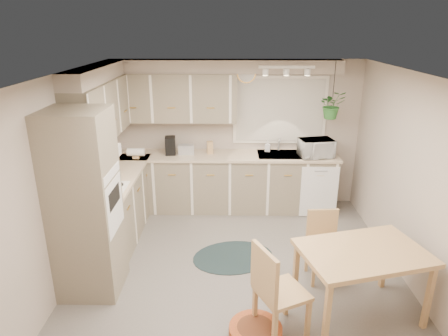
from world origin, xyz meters
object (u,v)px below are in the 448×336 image
at_px(microwave, 316,146).
at_px(braided_rug, 233,257).
at_px(chair_left, 282,290).
at_px(dining_table, 359,283).
at_px(pet_bed, 255,332).
at_px(chair_back, 325,248).

bearing_deg(microwave, braided_rug, -143.79).
bearing_deg(chair_left, braided_rug, 173.11).
relative_size(dining_table, pet_bed, 2.34).
relative_size(chair_back, pet_bed, 1.59).
distance_m(braided_rug, microwave, 2.22).
bearing_deg(pet_bed, chair_left, 18.88).
bearing_deg(chair_left, chair_back, 119.77).
xyz_separation_m(pet_bed, microwave, (1.09, 2.85, 1.05)).
bearing_deg(pet_bed, braided_rug, 98.30).
relative_size(braided_rug, microwave, 2.10).
bearing_deg(braided_rug, microwave, 47.66).
distance_m(dining_table, pet_bed, 1.18).
height_order(chair_left, microwave, microwave).
bearing_deg(braided_rug, pet_bed, -81.70).
relative_size(dining_table, microwave, 2.40).
xyz_separation_m(chair_left, microwave, (0.84, 2.76, 0.62)).
height_order(dining_table, braided_rug, dining_table).
relative_size(dining_table, chair_left, 1.25).
distance_m(dining_table, microwave, 2.60).
distance_m(chair_back, braided_rug, 1.23).
relative_size(chair_left, pet_bed, 1.87).
relative_size(braided_rug, pet_bed, 2.04).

